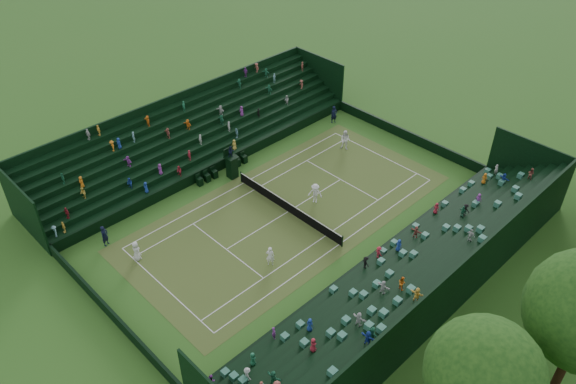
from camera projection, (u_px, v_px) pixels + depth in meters
The scene contains 17 objects.
ground at pixel (288, 212), 45.20m from camera, with size 160.00×160.00×0.00m, color #316620.
court_surface at pixel (288, 212), 45.20m from camera, with size 12.97×26.77×0.01m, color #366722.
perimeter_wall_north at pixel (407, 135), 53.77m from camera, with size 17.17×0.20×1.00m, color black.
perimeter_wall_south at pixel (111, 314), 36.04m from camera, with size 17.17×0.20×1.00m, color black.
perimeter_wall_east at pixel (371, 260), 40.05m from camera, with size 0.20×31.77×1.00m, color black.
perimeter_wall_west at pixel (221, 164), 49.76m from camera, with size 0.20×31.77×1.00m, color black.
north_grandstand at pixel (422, 280), 37.02m from camera, with size 6.60×32.00×4.90m.
south_grandstand at pixel (192, 137), 51.53m from camera, with size 6.60×32.00×4.90m.
tennis_net at pixel (288, 207), 44.89m from camera, with size 11.67×0.10×1.06m.
umpire_chair at pixel (232, 164), 48.32m from camera, with size 0.99×0.99×3.12m.
courtside_chairs at pixel (223, 170), 49.29m from camera, with size 0.48×5.45×1.04m.
player_near_west at pixel (136, 251), 40.34m from camera, with size 0.79×0.51×1.61m, color white.
player_near_east at pixel (270, 256), 39.88m from camera, with size 0.61×0.40×1.66m, color white.
player_far_west at pixel (345, 140), 52.12m from camera, with size 0.95×0.74×1.95m, color white.
player_far_east at pixel (315, 193), 45.71m from camera, with size 1.15×0.67×1.78m, color white.
line_judge_north at pixel (334, 115), 56.17m from camera, with size 0.66×0.43×1.81m, color black.
line_judge_south at pixel (105, 236), 41.57m from camera, with size 0.63×0.41×1.73m, color black.
Camera 1 is at (25.20, -24.55, 28.43)m, focal length 35.00 mm.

